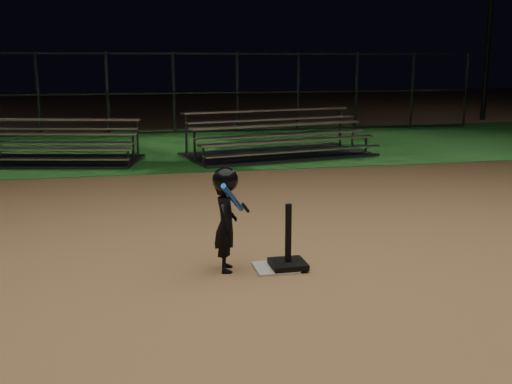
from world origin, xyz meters
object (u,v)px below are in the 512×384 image
home_plate (275,268)px  child_batter (226,216)px  batting_tee (288,256)px  bleacher_left (51,154)px  bleacher_right (279,147)px

home_plate → child_batter: size_ratio=0.40×
batting_tee → bleacher_left: bleacher_left is taller
home_plate → batting_tee: batting_tee is taller
batting_tee → bleacher_left: size_ratio=0.17×
bleacher_left → home_plate: bearing=-55.6°
batting_tee → child_batter: child_batter is taller
child_batter → bleacher_left: size_ratio=0.28×
home_plate → batting_tee: bearing=-11.8°
batting_tee → bleacher_left: 8.61m
child_batter → bleacher_left: bearing=24.6°
home_plate → bleacher_left: (-3.16, 7.92, 0.18)m
home_plate → child_batter: bearing=172.7°
batting_tee → bleacher_left: bearing=112.5°
bleacher_left → bleacher_right: bleacher_right is taller
home_plate → batting_tee: 0.19m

